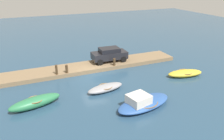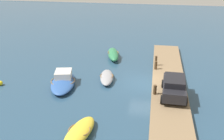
{
  "view_description": "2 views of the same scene",
  "coord_description": "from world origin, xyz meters",
  "px_view_note": "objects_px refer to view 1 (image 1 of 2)",
  "views": [
    {
      "loc": [
        6.65,
        19.75,
        9.12
      ],
      "look_at": [
        -1.0,
        2.09,
        1.27
      ],
      "focal_mm": 36.28,
      "sensor_mm": 36.0,
      "label": 1
    },
    {
      "loc": [
        -21.85,
        -0.65,
        10.63
      ],
      "look_at": [
        -0.47,
        2.83,
        1.34
      ],
      "focal_mm": 43.4,
      "sensor_mm": 36.0,
      "label": 2
    }
  ],
  "objects_px": {
    "rowboat_green": "(35,102)",
    "mooring_post_mid_west": "(67,69)",
    "mooring_post_west": "(114,62)",
    "motorboat_blue": "(143,102)",
    "rowboat_yellow": "(185,73)",
    "rowboat_grey": "(105,88)",
    "mooring_post_mid_east": "(56,70)",
    "parked_car": "(109,54)"
  },
  "relations": [
    {
      "from": "motorboat_blue",
      "to": "mooring_post_mid_east",
      "type": "bearing_deg",
      "value": -69.87
    },
    {
      "from": "mooring_post_west",
      "to": "mooring_post_mid_west",
      "type": "xyz_separation_m",
      "value": [
        5.12,
        0.0,
        0.02
      ]
    },
    {
      "from": "motorboat_blue",
      "to": "rowboat_grey",
      "type": "height_order",
      "value": "motorboat_blue"
    },
    {
      "from": "rowboat_yellow",
      "to": "mooring_post_mid_east",
      "type": "height_order",
      "value": "mooring_post_mid_east"
    },
    {
      "from": "rowboat_yellow",
      "to": "mooring_post_mid_east",
      "type": "bearing_deg",
      "value": -11.04
    },
    {
      "from": "motorboat_blue",
      "to": "rowboat_green",
      "type": "xyz_separation_m",
      "value": [
        7.47,
        -3.26,
        0.01
      ]
    },
    {
      "from": "rowboat_yellow",
      "to": "rowboat_green",
      "type": "xyz_separation_m",
      "value": [
        14.32,
        0.12,
        0.09
      ]
    },
    {
      "from": "mooring_post_west",
      "to": "mooring_post_mid_west",
      "type": "height_order",
      "value": "mooring_post_mid_west"
    },
    {
      "from": "rowboat_green",
      "to": "mooring_post_west",
      "type": "bearing_deg",
      "value": -164.85
    },
    {
      "from": "mooring_post_mid_west",
      "to": "mooring_post_mid_east",
      "type": "bearing_deg",
      "value": 0.0
    },
    {
      "from": "rowboat_green",
      "to": "motorboat_blue",
      "type": "bearing_deg",
      "value": 142.96
    },
    {
      "from": "rowboat_green",
      "to": "mooring_post_mid_west",
      "type": "bearing_deg",
      "value": -140.13
    },
    {
      "from": "mooring_post_mid_west",
      "to": "parked_car",
      "type": "height_order",
      "value": "parked_car"
    },
    {
      "from": "mooring_post_mid_west",
      "to": "mooring_post_mid_east",
      "type": "distance_m",
      "value": 0.99
    },
    {
      "from": "parked_car",
      "to": "mooring_post_mid_east",
      "type": "bearing_deg",
      "value": 15.47
    },
    {
      "from": "mooring_post_mid_east",
      "to": "mooring_post_west",
      "type": "bearing_deg",
      "value": 180.0
    },
    {
      "from": "rowboat_yellow",
      "to": "rowboat_grey",
      "type": "height_order",
      "value": "rowboat_yellow"
    },
    {
      "from": "motorboat_blue",
      "to": "rowboat_grey",
      "type": "xyz_separation_m",
      "value": [
        1.61,
        -3.59,
        -0.12
      ]
    },
    {
      "from": "rowboat_grey",
      "to": "mooring_post_mid_east",
      "type": "distance_m",
      "value": 5.54
    },
    {
      "from": "rowboat_yellow",
      "to": "mooring_post_mid_east",
      "type": "distance_m",
      "value": 12.67
    },
    {
      "from": "mooring_post_west",
      "to": "mooring_post_mid_east",
      "type": "bearing_deg",
      "value": 0.0
    },
    {
      "from": "motorboat_blue",
      "to": "mooring_post_mid_west",
      "type": "relative_size",
      "value": 6.25
    },
    {
      "from": "rowboat_grey",
      "to": "mooring_post_mid_east",
      "type": "relative_size",
      "value": 3.61
    },
    {
      "from": "motorboat_blue",
      "to": "rowboat_yellow",
      "type": "xyz_separation_m",
      "value": [
        -6.85,
        -3.38,
        -0.08
      ]
    },
    {
      "from": "motorboat_blue",
      "to": "parked_car",
      "type": "distance_m",
      "value": 9.53
    },
    {
      "from": "mooring_post_mid_east",
      "to": "parked_car",
      "type": "bearing_deg",
      "value": -166.76
    },
    {
      "from": "mooring_post_west",
      "to": "mooring_post_mid_west",
      "type": "bearing_deg",
      "value": 0.0
    },
    {
      "from": "rowboat_green",
      "to": "parked_car",
      "type": "xyz_separation_m",
      "value": [
        -8.67,
        -6.15,
        0.81
      ]
    },
    {
      "from": "rowboat_green",
      "to": "parked_car",
      "type": "bearing_deg",
      "value": -158.08
    },
    {
      "from": "rowboat_yellow",
      "to": "mooring_post_west",
      "type": "xyz_separation_m",
      "value": [
        5.69,
        -4.58,
        0.47
      ]
    },
    {
      "from": "rowboat_yellow",
      "to": "mooring_post_west",
      "type": "height_order",
      "value": "mooring_post_west"
    },
    {
      "from": "motorboat_blue",
      "to": "rowboat_grey",
      "type": "bearing_deg",
      "value": -77.54
    },
    {
      "from": "rowboat_green",
      "to": "mooring_post_west",
      "type": "relative_size",
      "value": 5.35
    },
    {
      "from": "rowboat_grey",
      "to": "mooring_post_west",
      "type": "distance_m",
      "value": 5.21
    },
    {
      "from": "rowboat_green",
      "to": "mooring_post_mid_west",
      "type": "height_order",
      "value": "mooring_post_mid_west"
    },
    {
      "from": "rowboat_yellow",
      "to": "parked_car",
      "type": "relative_size",
      "value": 0.95
    },
    {
      "from": "rowboat_yellow",
      "to": "rowboat_grey",
      "type": "relative_size",
      "value": 1.08
    },
    {
      "from": "mooring_post_west",
      "to": "mooring_post_mid_west",
      "type": "distance_m",
      "value": 5.12
    },
    {
      "from": "mooring_post_west",
      "to": "rowboat_green",
      "type": "bearing_deg",
      "value": 28.58
    },
    {
      "from": "rowboat_grey",
      "to": "parked_car",
      "type": "height_order",
      "value": "parked_car"
    },
    {
      "from": "mooring_post_mid_east",
      "to": "parked_car",
      "type": "distance_m",
      "value": 6.33
    },
    {
      "from": "mooring_post_mid_west",
      "to": "motorboat_blue",
      "type": "bearing_deg",
      "value": 116.44
    }
  ]
}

